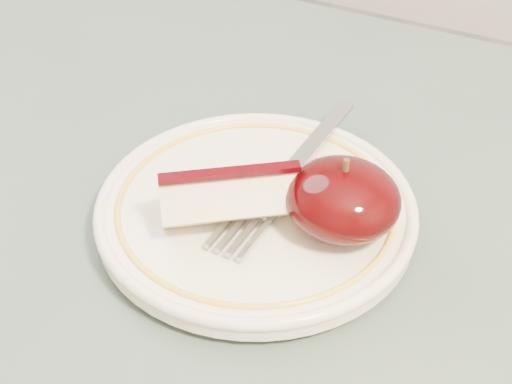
% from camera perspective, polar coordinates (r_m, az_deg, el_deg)
% --- Properties ---
extents(plate, '(0.22, 0.22, 0.02)m').
position_cam_1_polar(plate, '(0.49, 0.00, -1.28)').
color(plate, white).
rests_on(plate, table).
extents(apple_half, '(0.07, 0.07, 0.05)m').
position_cam_1_polar(apple_half, '(0.45, 6.95, -0.57)').
color(apple_half, black).
rests_on(apple_half, plate).
extents(apple_wedge, '(0.09, 0.08, 0.04)m').
position_cam_1_polar(apple_wedge, '(0.46, -2.05, -0.48)').
color(apple_wedge, beige).
rests_on(apple_wedge, plate).
extents(fork, '(0.03, 0.19, 0.00)m').
position_cam_1_polar(fork, '(0.50, 2.65, 1.49)').
color(fork, '#979A9F').
rests_on(fork, plate).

